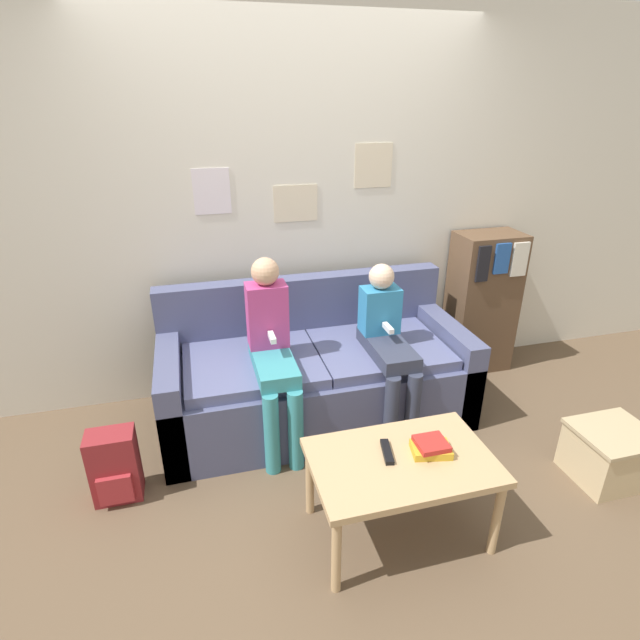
{
  "coord_description": "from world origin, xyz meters",
  "views": [
    {
      "loc": [
        -0.71,
        -2.25,
        2.03
      ],
      "look_at": [
        0.0,
        0.42,
        0.77
      ],
      "focal_mm": 28.0,
      "sensor_mm": 36.0,
      "label": 1
    }
  ],
  "objects": [
    {
      "name": "tv_remote",
      "position": [
        0.09,
        -0.49,
        0.47
      ],
      "size": [
        0.07,
        0.17,
        0.02
      ],
      "rotation": [
        0.0,
        0.0,
        -0.21
      ],
      "color": "black",
      "rests_on": "coffee_table"
    },
    {
      "name": "bookshelf",
      "position": [
        1.42,
        0.87,
        0.55
      ],
      "size": [
        0.48,
        0.34,
        1.09
      ],
      "color": "brown",
      "rests_on": "ground_plane"
    },
    {
      "name": "person_left",
      "position": [
        -0.31,
        0.35,
        0.65
      ],
      "size": [
        0.24,
        0.59,
        1.17
      ],
      "color": "teal",
      "rests_on": "ground_plane"
    },
    {
      "name": "person_right",
      "position": [
        0.42,
        0.33,
        0.61
      ],
      "size": [
        0.24,
        0.59,
        1.07
      ],
      "color": "#33384C",
      "rests_on": "ground_plane"
    },
    {
      "name": "book_stack",
      "position": [
        0.29,
        -0.54,
        0.49
      ],
      "size": [
        0.21,
        0.16,
        0.07
      ],
      "color": "gold",
      "rests_on": "coffee_table"
    },
    {
      "name": "wall_back",
      "position": [
        0.0,
        1.08,
        1.3
      ],
      "size": [
        8.0,
        0.06,
        2.6
      ],
      "color": "silver",
      "rests_on": "ground_plane"
    },
    {
      "name": "storage_box",
      "position": [
        1.46,
        -0.49,
        0.16
      ],
      "size": [
        0.42,
        0.38,
        0.31
      ],
      "color": "#CCB284",
      "rests_on": "ground_plane"
    },
    {
      "name": "ground_plane",
      "position": [
        0.0,
        0.0,
        0.0
      ],
      "size": [
        10.0,
        10.0,
        0.0
      ],
      "primitive_type": "plane",
      "color": "brown"
    },
    {
      "name": "couch",
      "position": [
        0.0,
        0.55,
        0.3
      ],
      "size": [
        1.98,
        0.87,
        0.89
      ],
      "color": "#4C5175",
      "rests_on": "ground_plane"
    },
    {
      "name": "backpack",
      "position": [
        -1.23,
        0.07,
        0.2
      ],
      "size": [
        0.25,
        0.19,
        0.41
      ],
      "color": "maroon",
      "rests_on": "ground_plane"
    },
    {
      "name": "coffee_table",
      "position": [
        0.14,
        -0.55,
        0.4
      ],
      "size": [
        0.86,
        0.56,
        0.46
      ],
      "color": "tan",
      "rests_on": "ground_plane"
    }
  ]
}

